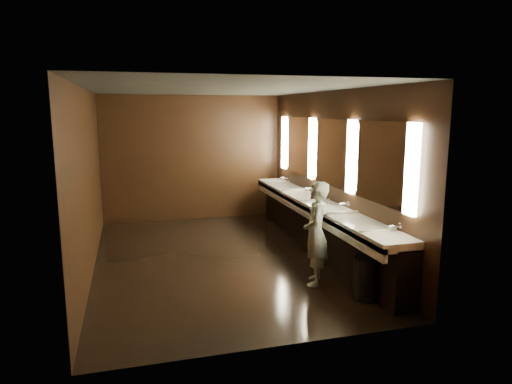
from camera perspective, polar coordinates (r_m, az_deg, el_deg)
floor at (r=7.78m, az=-4.63°, el=-8.35°), size 6.00×6.00×0.00m
ceiling at (r=7.38m, az=-4.94°, el=12.73°), size 4.00×6.00×0.02m
wall_back at (r=10.39m, az=-7.90°, el=4.21°), size 4.00×0.02×2.80m
wall_front at (r=4.59m, az=2.30°, el=-3.31°), size 4.00×0.02×2.80m
wall_left at (r=7.35m, az=-20.28°, el=1.19°), size 0.02×6.00×2.80m
wall_right at (r=8.07m, az=9.33°, el=2.44°), size 0.02×6.00×2.80m
sink_counter at (r=8.15m, az=7.82°, el=-3.91°), size 0.55×5.40×1.01m
mirror_band at (r=8.02m, az=9.27°, el=4.92°), size 0.06×5.03×1.15m
person at (r=6.56m, az=7.49°, el=-5.16°), size 0.54×0.64×1.49m
trash_bin at (r=6.31m, az=13.67°, el=-10.43°), size 0.47×0.47×0.56m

